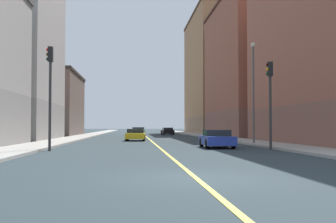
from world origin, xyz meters
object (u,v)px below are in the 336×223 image
at_px(building_left_far, 217,74).
at_px(car_yellow, 136,135).
at_px(building_right_midblock, 3,29).
at_px(traffic_light_right_near, 50,84).
at_px(street_lamp_left_near, 253,83).
at_px(building_right_distant, 43,104).
at_px(car_blue, 217,139).
at_px(traffic_light_left_near, 270,92).
at_px(building_left_mid, 254,69).
at_px(car_black, 167,131).
at_px(car_green, 138,132).

distance_m(building_left_far, car_yellow, 45.68).
bearing_deg(building_right_midblock, traffic_light_right_near, -65.35).
xyz_separation_m(building_right_midblock, street_lamp_left_near, (23.15, -12.10, -6.74)).
distance_m(building_right_distant, car_blue, 40.66).
distance_m(building_right_distant, traffic_light_left_near, 44.10).
relative_size(building_left_mid, building_left_far, 0.86).
bearing_deg(car_black, street_lamp_left_near, -83.93).
relative_size(building_left_far, traffic_light_left_near, 4.73).
bearing_deg(building_left_mid, building_right_distant, 168.64).
bearing_deg(building_right_distant, car_green, -24.57).
height_order(building_left_mid, building_right_midblock, building_right_midblock).
height_order(building_left_far, traffic_light_right_near, building_left_far).
xyz_separation_m(car_green, car_black, (4.98, 11.25, -0.03)).
xyz_separation_m(building_right_distant, car_black, (19.32, 4.69, -4.15)).
xyz_separation_m(car_blue, car_green, (-4.95, 28.99, 0.05)).
bearing_deg(traffic_light_left_near, building_right_midblock, 139.46).
relative_size(car_green, car_yellow, 1.01).
relative_size(building_right_midblock, building_right_distant, 1.40).
relative_size(traffic_light_left_near, car_blue, 1.36).
distance_m(building_right_midblock, car_black, 32.65).
relative_size(traffic_light_right_near, car_green, 1.40).
bearing_deg(traffic_light_left_near, traffic_light_right_near, 180.00).
xyz_separation_m(traffic_light_left_near, car_black, (-2.81, 42.82, -2.97)).
xyz_separation_m(building_left_mid, car_blue, (-11.56, -29.35, -9.04)).
relative_size(building_right_distant, traffic_light_left_near, 3.02).
distance_m(building_left_far, car_blue, 57.22).
distance_m(building_right_midblock, car_green, 22.07).
xyz_separation_m(traffic_light_right_near, street_lamp_left_near, (14.46, 6.83, 0.92)).
bearing_deg(street_lamp_left_near, car_black, 96.07).
distance_m(building_right_distant, car_black, 20.31).
relative_size(building_right_distant, street_lamp_left_near, 2.07).
bearing_deg(car_yellow, car_blue, -68.91).
distance_m(building_right_midblock, building_right_distant, 20.40).
bearing_deg(street_lamp_left_near, building_right_midblock, 152.40).
relative_size(building_right_midblock, street_lamp_left_near, 2.91).
distance_m(building_left_far, traffic_light_right_near, 62.08).
bearing_deg(street_lamp_left_near, building_left_mid, 72.94).
bearing_deg(traffic_light_right_near, building_right_distant, 102.83).
bearing_deg(traffic_light_left_near, street_lamp_left_near, 81.53).
distance_m(street_lamp_left_near, car_yellow, 14.16).
distance_m(building_left_far, car_green, 32.76).
bearing_deg(traffic_light_right_near, street_lamp_left_near, 25.27).
bearing_deg(building_right_distant, building_left_far, 32.00).
height_order(building_left_far, car_black, building_left_far).
xyz_separation_m(traffic_light_left_near, street_lamp_left_near, (1.02, 6.83, 1.34)).
bearing_deg(building_right_distant, car_yellow, -57.17).
bearing_deg(car_yellow, street_lamp_left_near, -46.56).
bearing_deg(building_left_far, building_right_distant, -148.00).
bearing_deg(traffic_light_right_near, traffic_light_left_near, 0.00).
xyz_separation_m(building_right_distant, car_green, (14.34, -6.56, -4.13)).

